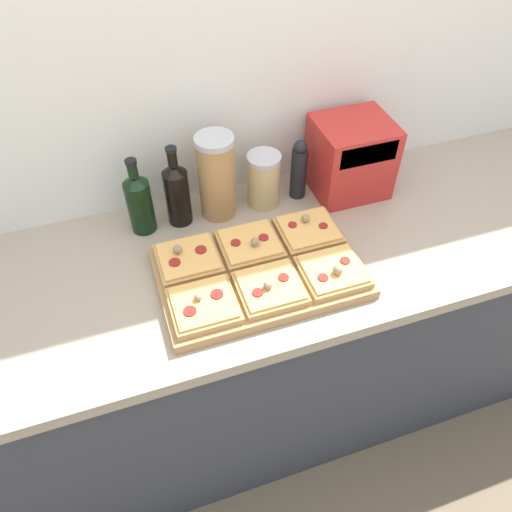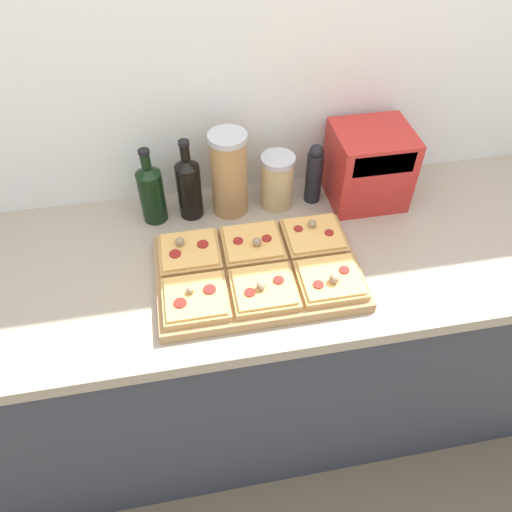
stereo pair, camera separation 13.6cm
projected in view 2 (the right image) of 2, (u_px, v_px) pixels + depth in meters
name	position (u px, v px, depth m)	size (l,w,h in m)	color
ground_plane	(289.00, 479.00, 1.87)	(12.00, 12.00, 0.00)	brown
wall_back	(256.00, 79.00, 1.43)	(6.00, 0.06, 2.50)	silver
kitchen_counter	(274.00, 340.00, 1.76)	(2.63, 0.67, 0.90)	#333842
cutting_board	(258.00, 273.00, 1.36)	(0.55, 0.35, 0.03)	#A37A4C
pizza_slice_back_left	(189.00, 252.00, 1.38)	(0.17, 0.16, 0.05)	tan
pizza_slice_back_center	(253.00, 244.00, 1.40)	(0.17, 0.16, 0.05)	tan
pizza_slice_back_right	(314.00, 236.00, 1.42)	(0.17, 0.16, 0.05)	tan
pizza_slice_front_left	(195.00, 299.00, 1.26)	(0.17, 0.16, 0.05)	tan
pizza_slice_front_center	(264.00, 289.00, 1.28)	(0.17, 0.16, 0.05)	tan
pizza_slice_front_right	(330.00, 280.00, 1.31)	(0.17, 0.16, 0.05)	tan
olive_oil_bottle	(151.00, 192.00, 1.47)	(0.07, 0.07, 0.25)	black
wine_bottle	(189.00, 186.00, 1.48)	(0.07, 0.07, 0.26)	black
grain_jar_tall	(229.00, 174.00, 1.48)	(0.11, 0.11, 0.27)	#AD7F4C
grain_jar_short	(277.00, 181.00, 1.53)	(0.10, 0.10, 0.18)	tan
pepper_mill	(314.00, 174.00, 1.53)	(0.05, 0.05, 0.20)	black
toaster_oven	(369.00, 166.00, 1.53)	(0.25, 0.21, 0.24)	red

